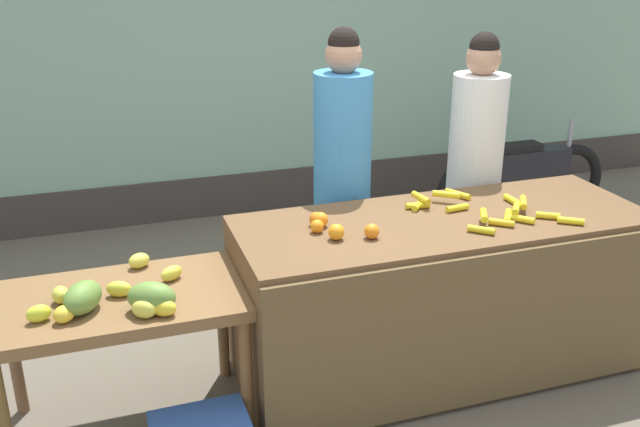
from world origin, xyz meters
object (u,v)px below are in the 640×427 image
parked_motorcycle (522,178)px  vendor_woman_white_shirt (474,175)px  vendor_woman_blue_shirt (342,183)px  produce_sack (252,279)px

parked_motorcycle → vendor_woman_white_shirt: bearing=-135.9°
vendor_woman_blue_shirt → parked_motorcycle: vendor_woman_blue_shirt is taller
vendor_woman_blue_shirt → parked_motorcycle: 2.36m
parked_motorcycle → vendor_woman_blue_shirt: bearing=-151.7°
vendor_woman_white_shirt → produce_sack: (-1.40, 0.22, -0.62)m
vendor_woman_white_shirt → vendor_woman_blue_shirt: bearing=178.8°
parked_motorcycle → produce_sack: size_ratio=2.89×
vendor_woman_white_shirt → parked_motorcycle: bearing=44.1°
vendor_woman_white_shirt → parked_motorcycle: (1.15, 1.11, -0.49)m
vendor_woman_white_shirt → parked_motorcycle: 1.67m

